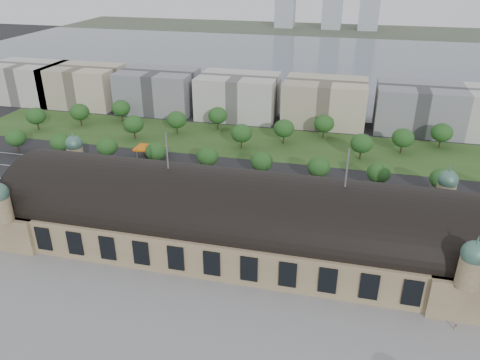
% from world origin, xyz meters
% --- Properties ---
extents(ground, '(900.00, 900.00, 0.00)m').
position_xyz_m(ground, '(0.00, 0.00, 0.00)').
color(ground, black).
rests_on(ground, ground).
extents(station, '(150.00, 48.40, 44.30)m').
position_xyz_m(station, '(0.00, 0.00, 10.28)').
color(station, tan).
rests_on(station, ground).
extents(plaza_south, '(190.00, 48.00, 0.12)m').
position_xyz_m(plaza_south, '(10.00, -44.00, 0.00)').
color(plaza_south, gray).
rests_on(plaza_south, ground).
extents(road_slab, '(260.00, 26.00, 0.10)m').
position_xyz_m(road_slab, '(-20.00, 38.00, 0.00)').
color(road_slab, black).
rests_on(road_slab, ground).
extents(grass_belt, '(300.00, 45.00, 0.10)m').
position_xyz_m(grass_belt, '(-15.00, 93.00, 0.00)').
color(grass_belt, '#2C491D').
rests_on(grass_belt, ground).
extents(petrol_station, '(14.00, 13.00, 5.05)m').
position_xyz_m(petrol_station, '(-53.91, 65.28, 2.95)').
color(petrol_station, orange).
rests_on(petrol_station, ground).
extents(lake, '(700.00, 320.00, 0.08)m').
position_xyz_m(lake, '(0.00, 298.00, 0.00)').
color(lake, slate).
rests_on(lake, ground).
extents(far_shore, '(700.00, 120.00, 0.14)m').
position_xyz_m(far_shore, '(0.00, 498.00, 0.00)').
color(far_shore, '#44513D').
rests_on(far_shore, ground).
extents(office_0, '(45.00, 32.00, 24.00)m').
position_xyz_m(office_0, '(-170.00, 133.00, 12.00)').
color(office_0, '#B9B7B0').
rests_on(office_0, ground).
extents(office_1, '(45.00, 32.00, 24.00)m').
position_xyz_m(office_1, '(-130.00, 133.00, 12.00)').
color(office_1, '#BEB195').
rests_on(office_1, ground).
extents(office_2, '(45.00, 32.00, 24.00)m').
position_xyz_m(office_2, '(-80.00, 133.00, 12.00)').
color(office_2, gray).
rests_on(office_2, ground).
extents(office_3, '(45.00, 32.00, 24.00)m').
position_xyz_m(office_3, '(-30.00, 133.00, 12.00)').
color(office_3, '#B9B7B0').
rests_on(office_3, ground).
extents(office_4, '(45.00, 32.00, 24.00)m').
position_xyz_m(office_4, '(20.00, 133.00, 12.00)').
color(office_4, '#BEB195').
rests_on(office_4, ground).
extents(office_5, '(45.00, 32.00, 24.00)m').
position_xyz_m(office_5, '(70.00, 133.00, 12.00)').
color(office_5, gray).
rests_on(office_5, ground).
extents(tree_row_0, '(9.60, 9.60, 11.52)m').
position_xyz_m(tree_row_0, '(-120.00, 53.00, 7.43)').
color(tree_row_0, '#2D2116').
rests_on(tree_row_0, ground).
extents(tree_row_1, '(9.60, 9.60, 11.52)m').
position_xyz_m(tree_row_1, '(-96.00, 53.00, 7.43)').
color(tree_row_1, '#2D2116').
rests_on(tree_row_1, ground).
extents(tree_row_2, '(9.60, 9.60, 11.52)m').
position_xyz_m(tree_row_2, '(-72.00, 53.00, 7.43)').
color(tree_row_2, '#2D2116').
rests_on(tree_row_2, ground).
extents(tree_row_3, '(9.60, 9.60, 11.52)m').
position_xyz_m(tree_row_3, '(-48.00, 53.00, 7.43)').
color(tree_row_3, '#2D2116').
rests_on(tree_row_3, ground).
extents(tree_row_4, '(9.60, 9.60, 11.52)m').
position_xyz_m(tree_row_4, '(-24.00, 53.00, 7.43)').
color(tree_row_4, '#2D2116').
rests_on(tree_row_4, ground).
extents(tree_row_5, '(9.60, 9.60, 11.52)m').
position_xyz_m(tree_row_5, '(0.00, 53.00, 7.43)').
color(tree_row_5, '#2D2116').
rests_on(tree_row_5, ground).
extents(tree_row_6, '(9.60, 9.60, 11.52)m').
position_xyz_m(tree_row_6, '(24.00, 53.00, 7.43)').
color(tree_row_6, '#2D2116').
rests_on(tree_row_6, ground).
extents(tree_row_7, '(9.60, 9.60, 11.52)m').
position_xyz_m(tree_row_7, '(48.00, 53.00, 7.43)').
color(tree_row_7, '#2D2116').
rests_on(tree_row_7, ground).
extents(tree_row_8, '(9.60, 9.60, 11.52)m').
position_xyz_m(tree_row_8, '(72.00, 53.00, 7.43)').
color(tree_row_8, '#2D2116').
rests_on(tree_row_8, ground).
extents(tree_belt_0, '(10.40, 10.40, 12.48)m').
position_xyz_m(tree_belt_0, '(-130.00, 83.00, 8.05)').
color(tree_belt_0, '#2D2116').
rests_on(tree_belt_0, ground).
extents(tree_belt_1, '(10.40, 10.40, 12.48)m').
position_xyz_m(tree_belt_1, '(-111.00, 95.00, 8.05)').
color(tree_belt_1, '#2D2116').
rests_on(tree_belt_1, ground).
extents(tree_belt_2, '(10.40, 10.40, 12.48)m').
position_xyz_m(tree_belt_2, '(-92.00, 107.00, 8.05)').
color(tree_belt_2, '#2D2116').
rests_on(tree_belt_2, ground).
extents(tree_belt_3, '(10.40, 10.40, 12.48)m').
position_xyz_m(tree_belt_3, '(-73.00, 83.00, 8.05)').
color(tree_belt_3, '#2D2116').
rests_on(tree_belt_3, ground).
extents(tree_belt_4, '(10.40, 10.40, 12.48)m').
position_xyz_m(tree_belt_4, '(-54.00, 95.00, 8.05)').
color(tree_belt_4, '#2D2116').
rests_on(tree_belt_4, ground).
extents(tree_belt_5, '(10.40, 10.40, 12.48)m').
position_xyz_m(tree_belt_5, '(-35.00, 107.00, 8.05)').
color(tree_belt_5, '#2D2116').
rests_on(tree_belt_5, ground).
extents(tree_belt_6, '(10.40, 10.40, 12.48)m').
position_xyz_m(tree_belt_6, '(-16.00, 83.00, 8.05)').
color(tree_belt_6, '#2D2116').
rests_on(tree_belt_6, ground).
extents(tree_belt_7, '(10.40, 10.40, 12.48)m').
position_xyz_m(tree_belt_7, '(3.00, 95.00, 8.05)').
color(tree_belt_7, '#2D2116').
rests_on(tree_belt_7, ground).
extents(tree_belt_8, '(10.40, 10.40, 12.48)m').
position_xyz_m(tree_belt_8, '(22.00, 107.00, 8.05)').
color(tree_belt_8, '#2D2116').
rests_on(tree_belt_8, ground).
extents(tree_belt_9, '(10.40, 10.40, 12.48)m').
position_xyz_m(tree_belt_9, '(41.00, 83.00, 8.05)').
color(tree_belt_9, '#2D2116').
rests_on(tree_belt_9, ground).
extents(tree_belt_10, '(10.40, 10.40, 12.48)m').
position_xyz_m(tree_belt_10, '(60.00, 95.00, 8.05)').
color(tree_belt_10, '#2D2116').
rests_on(tree_belt_10, ground).
extents(tree_belt_11, '(10.40, 10.40, 12.48)m').
position_xyz_m(tree_belt_11, '(79.00, 107.00, 8.05)').
color(tree_belt_11, '#2D2116').
rests_on(tree_belt_11, ground).
extents(traffic_car_1, '(4.84, 1.75, 1.59)m').
position_xyz_m(traffic_car_1, '(-85.06, 48.12, 0.79)').
color(traffic_car_1, gray).
rests_on(traffic_car_1, ground).
extents(traffic_car_2, '(5.21, 2.87, 1.38)m').
position_xyz_m(traffic_car_2, '(-51.47, 31.32, 0.69)').
color(traffic_car_2, black).
rests_on(traffic_car_2, ground).
extents(traffic_car_3, '(5.31, 2.58, 1.49)m').
position_xyz_m(traffic_car_3, '(-35.48, 37.30, 0.74)').
color(traffic_car_3, maroon).
rests_on(traffic_car_3, ground).
extents(traffic_car_4, '(3.92, 1.77, 1.31)m').
position_xyz_m(traffic_car_4, '(21.75, 37.82, 0.65)').
color(traffic_car_4, '#16213F').
rests_on(traffic_car_4, ground).
extents(traffic_car_5, '(4.44, 2.05, 1.41)m').
position_xyz_m(traffic_car_5, '(41.84, 47.48, 0.70)').
color(traffic_car_5, '#585B60').
rests_on(traffic_car_5, ground).
extents(traffic_car_6, '(4.88, 2.60, 1.31)m').
position_xyz_m(traffic_car_6, '(60.30, 31.98, 0.65)').
color(traffic_car_6, silver).
rests_on(traffic_car_6, ground).
extents(parked_car_0, '(4.91, 3.41, 1.53)m').
position_xyz_m(parked_car_0, '(-72.61, 21.11, 0.77)').
color(parked_car_0, black).
rests_on(parked_car_0, ground).
extents(parked_car_1, '(5.14, 3.68, 1.30)m').
position_xyz_m(parked_car_1, '(-63.35, 25.00, 0.65)').
color(parked_car_1, maroon).
rests_on(parked_car_1, ground).
extents(parked_car_2, '(6.06, 4.80, 1.64)m').
position_xyz_m(parked_car_2, '(-42.85, 23.49, 0.82)').
color(parked_car_2, '#1D1948').
rests_on(parked_car_2, ground).
extents(parked_car_3, '(4.19, 3.57, 1.36)m').
position_xyz_m(parked_car_3, '(-48.80, 21.00, 0.68)').
color(parked_car_3, '#56595E').
rests_on(parked_car_3, ground).
extents(parked_car_4, '(4.68, 3.16, 1.46)m').
position_xyz_m(parked_car_4, '(-46.30, 25.00, 0.73)').
color(parked_car_4, '#BDBDBF').
rests_on(parked_car_4, ground).
extents(parked_car_5, '(6.07, 4.84, 1.53)m').
position_xyz_m(parked_car_5, '(-26.11, 23.08, 0.77)').
color(parked_car_5, gray).
rests_on(parked_car_5, ground).
extents(parked_car_6, '(5.59, 4.13, 1.51)m').
position_xyz_m(parked_car_6, '(-25.87, 21.80, 0.75)').
color(parked_car_6, black).
rests_on(parked_car_6, ground).
extents(bus_west, '(10.95, 3.40, 3.00)m').
position_xyz_m(bus_west, '(-22.50, 30.66, 1.50)').
color(bus_west, '#B21C1D').
rests_on(bus_west, ground).
extents(bus_mid, '(12.18, 3.35, 3.36)m').
position_xyz_m(bus_mid, '(13.40, 32.00, 1.68)').
color(bus_mid, beige).
rests_on(bus_mid, ground).
extents(bus_east, '(11.25, 3.45, 3.09)m').
position_xyz_m(bus_east, '(22.99, 32.00, 1.54)').
color(bus_east, silver).
rests_on(bus_east, ground).
extents(pedestrian_0, '(0.82, 0.50, 1.62)m').
position_xyz_m(pedestrian_0, '(66.10, -24.18, 0.81)').
color(pedestrian_0, gray).
rests_on(pedestrian_0, ground).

